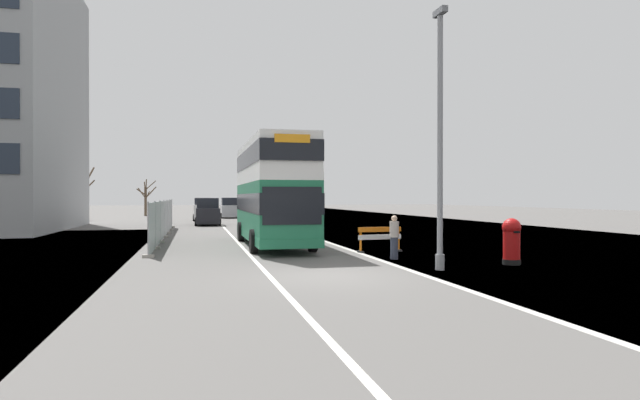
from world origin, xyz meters
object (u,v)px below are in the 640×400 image
at_px(double_decker_bus, 272,191).
at_px(red_pillar_postbox, 512,239).
at_px(lamppost_foreground, 440,147).
at_px(pedestrian_at_kerb, 394,237).
at_px(car_receding_far, 229,208).
at_px(roadworks_barrier, 380,236).
at_px(car_oncoming_near, 208,213).
at_px(car_receding_mid, 203,210).

distance_m(double_decker_bus, red_pillar_postbox, 11.50).
relative_size(lamppost_foreground, red_pillar_postbox, 5.21).
xyz_separation_m(lamppost_foreground, pedestrian_at_kerb, (-0.35, 3.07, -3.10)).
height_order(car_receding_far, pedestrian_at_kerb, car_receding_far).
relative_size(red_pillar_postbox, roadworks_barrier, 0.81).
height_order(car_oncoming_near, car_receding_far, car_receding_far).
bearing_deg(lamppost_foreground, pedestrian_at_kerb, 96.58).
relative_size(double_decker_bus, car_receding_far, 2.50).
height_order(lamppost_foreground, red_pillar_postbox, lamppost_foreground).
relative_size(roadworks_barrier, pedestrian_at_kerb, 1.20).
bearing_deg(double_decker_bus, car_receding_mid, 95.80).
relative_size(car_receding_far, pedestrian_at_kerb, 2.63).
bearing_deg(roadworks_barrier, double_decker_bus, 135.15).
xyz_separation_m(roadworks_barrier, car_receding_far, (-3.94, 38.46, 0.38)).
height_order(roadworks_barrier, pedestrian_at_kerb, pedestrian_at_kerb).
relative_size(car_oncoming_near, car_receding_far, 0.99).
xyz_separation_m(double_decker_bus, car_receding_far, (0.07, 34.48, -1.56)).
bearing_deg(car_receding_mid, lamppost_foreground, -79.70).
relative_size(lamppost_foreground, pedestrian_at_kerb, 5.08).
bearing_deg(car_oncoming_near, pedestrian_at_kerb, -76.49).
xyz_separation_m(lamppost_foreground, car_oncoming_near, (-6.62, 29.16, -2.88)).
height_order(double_decker_bus, pedestrian_at_kerb, double_decker_bus).
relative_size(roadworks_barrier, car_receding_far, 0.46).
bearing_deg(car_oncoming_near, double_decker_bus, -82.37).
xyz_separation_m(double_decker_bus, red_pillar_postbox, (7.03, -8.93, -1.73)).
distance_m(red_pillar_postbox, roadworks_barrier, 5.80).
distance_m(car_oncoming_near, car_receding_far, 15.19).
distance_m(double_decker_bus, pedestrian_at_kerb, 7.72).
relative_size(car_oncoming_near, pedestrian_at_kerb, 2.60).
relative_size(red_pillar_postbox, car_receding_mid, 0.40).
distance_m(red_pillar_postbox, car_receding_far, 43.97).
bearing_deg(car_receding_mid, car_oncoming_near, -88.36).
bearing_deg(pedestrian_at_kerb, car_receding_mid, 100.62).
height_order(lamppost_foreground, car_oncoming_near, lamppost_foreground).
bearing_deg(double_decker_bus, car_receding_far, 89.89).
bearing_deg(lamppost_foreground, car_receding_mid, 100.30).
height_order(double_decker_bus, car_oncoming_near, double_decker_bus).
height_order(red_pillar_postbox, car_oncoming_near, car_oncoming_near).
xyz_separation_m(roadworks_barrier, car_oncoming_near, (-6.62, 23.52, 0.37)).
distance_m(lamppost_foreground, roadworks_barrier, 6.52).
distance_m(roadworks_barrier, car_receding_far, 38.67).
bearing_deg(pedestrian_at_kerb, double_decker_bus, 119.09).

